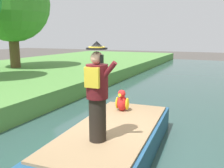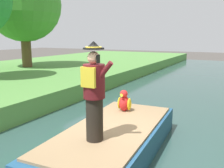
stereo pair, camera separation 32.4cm
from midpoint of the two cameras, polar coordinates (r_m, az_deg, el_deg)
ground_plane at (r=5.59m, az=1.06°, el=-17.24°), size 80.00×80.00×0.00m
canal_water at (r=5.56m, az=1.06°, el=-16.79°), size 6.43×48.00×0.10m
boat at (r=5.55m, az=1.89°, el=-12.84°), size 2.06×4.31×0.61m
person_pirate at (r=4.50m, az=-2.09°, el=-1.95°), size 0.61×0.42×1.85m
parrot_plush at (r=6.47m, az=4.30°, el=-4.16°), size 0.36×0.34×0.57m
tree_slender at (r=16.27m, az=-19.26°, el=17.04°), size 4.49×4.49×6.03m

